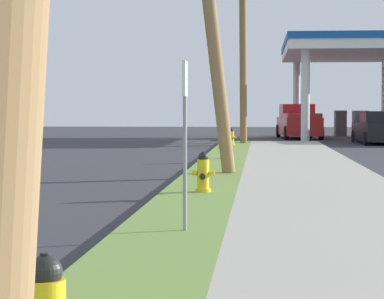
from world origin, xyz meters
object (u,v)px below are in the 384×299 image
object	(u,v)px
fire_hydrant_second	(203,174)
fire_hydrant_third	(225,148)
utility_pole_background	(243,37)
truck_red_at_forecourt	(299,123)
fire_hydrant_fourth	(231,138)
street_sign_post	(185,110)
car_black_by_near_pump	(378,129)

from	to	relation	value
fire_hydrant_second	fire_hydrant_third	size ratio (longest dim) A/B	1.00
utility_pole_background	truck_red_at_forecourt	bearing A→B (deg)	72.99
utility_pole_background	fire_hydrant_fourth	bearing A→B (deg)	-100.13
utility_pole_background	street_sign_post	world-z (taller)	utility_pole_background
fire_hydrant_third	utility_pole_background	bearing A→B (deg)	88.61
fire_hydrant_fourth	street_sign_post	bearing A→B (deg)	-89.36
fire_hydrant_third	street_sign_post	bearing A→B (deg)	-89.43
fire_hydrant_fourth	street_sign_post	distance (m)	25.26
truck_red_at_forecourt	car_black_by_near_pump	bearing A→B (deg)	-65.25
fire_hydrant_third	truck_red_at_forecourt	world-z (taller)	truck_red_at_forecourt
fire_hydrant_second	utility_pole_background	xyz separation A→B (m)	(0.25, 22.74, 4.51)
fire_hydrant_second	street_sign_post	xyz separation A→B (m)	(0.11, -4.89, 1.19)
fire_hydrant_third	car_black_by_near_pump	world-z (taller)	car_black_by_near_pump
fire_hydrant_second	fire_hydrant_third	bearing A→B (deg)	90.26
fire_hydrant_third	car_black_by_near_pump	xyz separation A→B (m)	(6.73, 14.58, 0.28)
fire_hydrant_third	car_black_by_near_pump	size ratio (longest dim) A/B	0.16
fire_hydrant_second	truck_red_at_forecourt	distance (m)	32.69
street_sign_post	car_black_by_near_pump	xyz separation A→B (m)	(6.58, 29.95, -0.91)
fire_hydrant_second	fire_hydrant_third	xyz separation A→B (m)	(-0.05, 10.48, 0.00)
fire_hydrant_fourth	fire_hydrant_third	bearing A→B (deg)	-89.24
fire_hydrant_third	utility_pole_background	xyz separation A→B (m)	(0.30, 12.26, 4.51)
car_black_by_near_pump	fire_hydrant_fourth	bearing A→B (deg)	-145.52
fire_hydrant_fourth	street_sign_post	world-z (taller)	street_sign_post
fire_hydrant_third	fire_hydrant_fourth	xyz separation A→B (m)	(-0.13, 9.87, 0.00)
street_sign_post	car_black_by_near_pump	world-z (taller)	street_sign_post
utility_pole_background	street_sign_post	bearing A→B (deg)	-90.30
car_black_by_near_pump	truck_red_at_forecourt	size ratio (longest dim) A/B	0.83
car_black_by_near_pump	utility_pole_background	bearing A→B (deg)	-160.18
street_sign_post	truck_red_at_forecourt	size ratio (longest dim) A/B	0.38
truck_red_at_forecourt	fire_hydrant_fourth	bearing A→B (deg)	-105.69
utility_pole_background	truck_red_at_forecourt	distance (m)	11.00
fire_hydrant_fourth	car_black_by_near_pump	xyz separation A→B (m)	(6.87, 4.71, 0.28)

